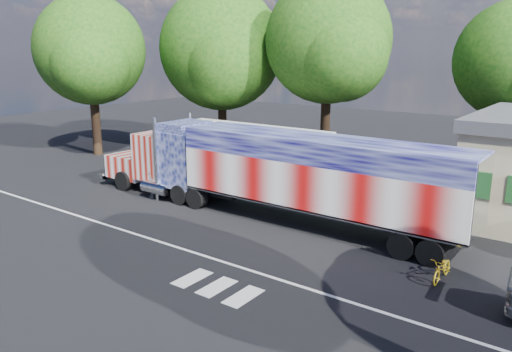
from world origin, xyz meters
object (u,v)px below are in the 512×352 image
Objects in this scene: woman at (151,184)px; tree_w_a at (91,51)px; bicycle at (442,269)px; tree_nw_a at (222,49)px; coach_bus at (252,150)px; tree_n_mid at (330,41)px; semi_truck at (270,171)px.

woman is 15.75m from tree_w_a.
bicycle is 30.99m from tree_w_a.
tree_nw_a is at bearing 133.64° from woman.
coach_bus is 6.45× the size of bicycle.
tree_n_mid is 1.08× the size of tree_w_a.
semi_truck reaches higher than coach_bus.
semi_truck reaches higher than woman.
tree_n_mid is (-3.85, 12.86, 6.43)m from semi_truck.
woman is at bearing -24.76° from tree_w_a.
woman is 16.13m from tree_nw_a.
bicycle is 0.13× the size of tree_nw_a.
tree_w_a is (-13.94, -2.10, 6.48)m from coach_bus.
tree_w_a reaches higher than coach_bus.
bicycle is at bearing -30.23° from coach_bus.
semi_truck is 1.65× the size of tree_nw_a.
coach_bus is 0.85× the size of tree_nw_a.
coach_bus is 10.86m from tree_nw_a.
coach_bus is (-6.11, 6.68, -0.71)m from semi_truck.
coach_bus is 9.71m from tree_n_mid.
tree_n_mid reaches higher than bicycle.
bicycle is (15.29, -8.91, -1.24)m from coach_bus.
tree_n_mid reaches higher than woman.
bicycle is (16.58, -0.98, -0.36)m from woman.
coach_bus is at bearing 8.56° from tree_w_a.
tree_nw_a is (-6.88, 5.22, 6.59)m from coach_bus.
tree_nw_a is (-9.14, -0.96, -0.55)m from tree_n_mid.
tree_nw_a is at bearing 46.05° from tree_w_a.
tree_n_mid is at bearing 69.91° from coach_bus.
tree_w_a is (-29.23, 6.81, 7.71)m from bicycle.
bicycle is at bearing -49.19° from tree_n_mid.
semi_truck is 1.76× the size of tree_w_a.
coach_bus is at bearing 132.45° from semi_truck.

